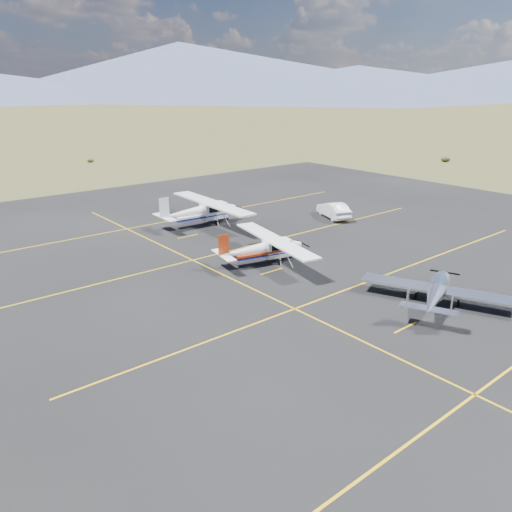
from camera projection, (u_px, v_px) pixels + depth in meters
name	position (u px, v px, depth m)	size (l,w,h in m)	color
ground	(386.00, 294.00, 31.19)	(1600.00, 1600.00, 0.00)	#383D1C
apron	(307.00, 264.00, 36.30)	(72.00, 72.00, 0.02)	black
aircraft_low_wing	(437.00, 290.00, 29.26)	(6.87, 8.95, 2.00)	silver
aircraft_cessna	(263.00, 248.00, 36.18)	(6.40, 10.13, 2.56)	white
aircraft_plain	(201.00, 211.00, 46.05)	(7.16, 11.95, 3.02)	white
sedan	(334.00, 210.00, 48.72)	(1.62, 4.66, 1.53)	white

